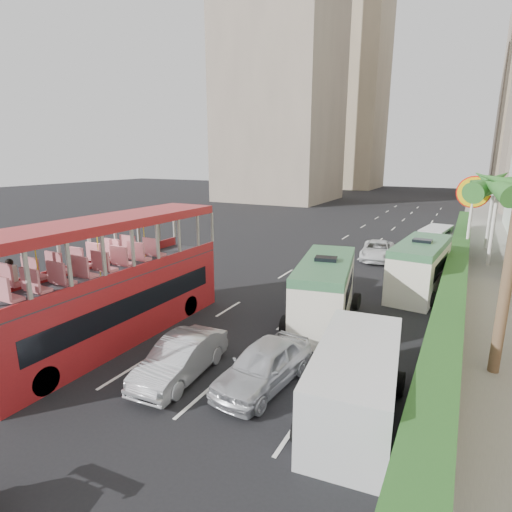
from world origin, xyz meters
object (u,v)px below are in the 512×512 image
Objects in this scene: double_decker_bus at (111,280)px; van_asset at (377,259)px; car_silver_lane_b at (264,385)px; palm_tree at (507,283)px; panel_van_far at (435,238)px; minibus_far at (420,267)px; minibus_near at (325,291)px; car_silver_lane_a at (181,376)px; panel_van_near at (356,383)px.

double_decker_bus reaches higher than van_asset.
palm_tree is (6.74, 4.26, 3.38)m from car_silver_lane_b.
van_asset is 1.07× the size of panel_van_far.
car_silver_lane_b is 0.67× the size of minibus_far.
palm_tree is at bearing -26.94° from minibus_near.
panel_van_far is at bearing 72.46° from car_silver_lane_a.
palm_tree is (3.67, 4.47, 2.29)m from panel_van_near.
panel_van_near reaches higher than van_asset.
palm_tree is (6.75, -1.90, 1.94)m from minibus_near.
car_silver_lane_a is 7.67m from minibus_near.
minibus_near reaches higher than car_silver_lane_a.
minibus_far is (10.40, 12.25, -1.09)m from double_decker_bus.
palm_tree is (3.40, -8.25, 1.94)m from minibus_far.
minibus_far is (3.34, 12.51, 1.44)m from car_silver_lane_b.
minibus_near reaches higher than panel_van_near.
panel_van_far is 0.70× the size of palm_tree.
double_decker_bus is 1.72× the size of palm_tree.
palm_tree is at bearing 16.16° from double_decker_bus.
car_silver_lane_a is 5.95m from panel_van_near.
car_silver_lane_b is (7.06, -0.26, -2.53)m from double_decker_bus.
double_decker_bus reaches higher than minibus_near.
van_asset is 16.75m from palm_tree.
panel_van_near is at bearing 1.99° from car_silver_lane_a.
van_asset is 7.65m from minibus_far.
panel_van_far is at bearing 68.90° from minibus_near.
minibus_near is at bearing -112.91° from minibus_far.
minibus_near is 1.00× the size of minibus_far.
minibus_near is at bearing 108.99° from panel_van_near.
panel_van_near is at bearing -87.22° from van_asset.
double_decker_bus is at bearing -116.84° from van_asset.
car_silver_lane_a is 11.30m from palm_tree.
car_silver_lane_a is at bearing -156.76° from car_silver_lane_b.
palm_tree is (13.80, 4.00, 0.85)m from double_decker_bus.
minibus_far is 1.01× the size of palm_tree.
minibus_near reaches higher than panel_van_far.
van_asset is 0.75× the size of palm_tree.
double_decker_bus is 1.70× the size of minibus_near.
double_decker_bus is 2.02× the size of panel_van_near.
palm_tree reaches higher than panel_van_near.
panel_van_far is (10.28, 24.53, -1.63)m from double_decker_bus.
double_decker_bus is 7.50m from car_silver_lane_b.
car_silver_lane_b is 6.32m from minibus_near.
car_silver_lane_b is at bearing -100.01° from minibus_far.
car_silver_lane_b is at bearing -101.12° from minibus_near.
car_silver_lane_a is 26.36m from panel_van_far.
double_decker_bus is at bearing -151.32° from minibus_near.
panel_van_near is 1.21× the size of panel_van_far.
panel_van_far is at bearing 88.35° from car_silver_lane_b.
van_asset is (2.49, 19.97, 0.00)m from car_silver_lane_a.
car_silver_lane_a is 0.65× the size of minibus_near.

